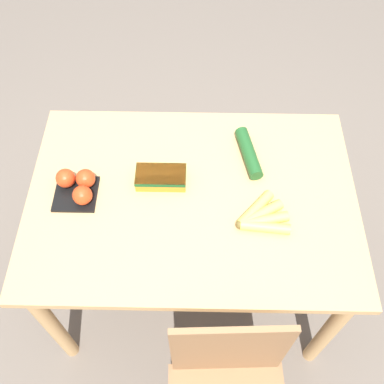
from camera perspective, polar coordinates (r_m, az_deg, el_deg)
The scene contains 6 objects.
ground_plane at distance 2.36m, azimuth 0.00°, elevation -10.94°, with size 12.00×12.00×0.00m, color #665B51.
dining_table at distance 1.77m, azimuth 0.00°, elevation -2.57°, with size 1.23×0.86×0.77m.
banana_bunch at distance 1.62m, azimuth 8.71°, elevation -3.25°, with size 0.19×0.18×0.04m.
tomato_pack at distance 1.71m, azimuth -14.34°, elevation 0.80°, with size 0.16×0.16×0.08m.
carrot_bag at distance 1.70m, azimuth -3.97°, elevation 1.95°, with size 0.19×0.10×0.05m.
cucumber_near at distance 1.78m, azimuth 7.21°, elevation 4.94°, with size 0.10×0.24×0.05m.
Camera 1 is at (-0.02, 0.92, 2.17)m, focal length 42.00 mm.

